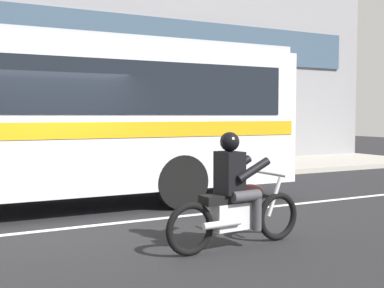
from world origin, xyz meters
TOP-DOWN VIEW (x-y plane):
  - ground_plane at (0.00, 0.00)m, footprint 60.00×60.00m
  - sidewalk_curb at (0.00, 5.10)m, footprint 28.00×3.80m
  - lane_center_stripe at (0.00, -0.60)m, footprint 26.60×0.14m
  - motorcycle_with_rider at (1.85, -2.70)m, footprint 2.14×0.64m
  - fire_hydrant at (0.35, 4.30)m, footprint 0.22×0.30m

SIDE VIEW (x-z plane):
  - ground_plane at x=0.00m, z-range 0.00..0.00m
  - lane_center_stripe at x=0.00m, z-range 0.00..0.01m
  - sidewalk_curb at x=0.00m, z-range 0.00..0.15m
  - fire_hydrant at x=0.35m, z-range 0.14..0.89m
  - motorcycle_with_rider at x=1.85m, z-range -0.13..1.44m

